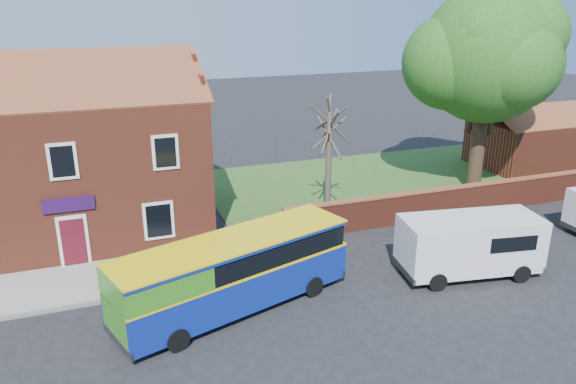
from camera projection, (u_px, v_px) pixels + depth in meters
name	position (u px, v px, depth m)	size (l,w,h in m)	color
ground	(295.00, 329.00, 19.15)	(120.00, 120.00, 0.00)	black
pavement	(77.00, 284.00, 22.00)	(18.00, 3.50, 0.12)	gray
kerb	(77.00, 306.00, 20.45)	(18.00, 0.15, 0.14)	slate
grass_strip	(418.00, 178.00, 34.83)	(26.00, 12.00, 0.04)	#426B28
shop_building	(67.00, 163.00, 25.98)	(12.30, 8.13, 10.50)	brown
boundary_wall	(482.00, 197.00, 29.24)	(22.00, 0.38, 1.60)	maroon
outbuilding	(537.00, 141.00, 37.17)	(8.20, 5.06, 4.17)	maroon
bus	(227.00, 272.00, 19.75)	(9.14, 4.89, 2.71)	navy
van_near	(470.00, 243.00, 22.50)	(5.84, 3.05, 2.44)	silver
large_tree	(487.00, 58.00, 30.57)	(9.39, 7.43, 11.45)	black
bare_tree	(329.00, 159.00, 28.11)	(2.21, 2.63, 5.89)	#4C4238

